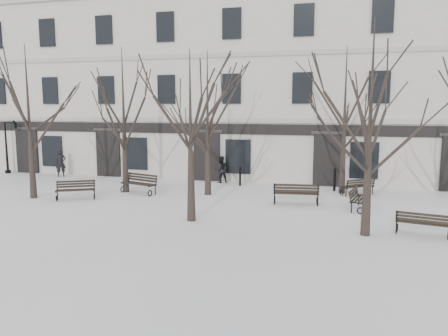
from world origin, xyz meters
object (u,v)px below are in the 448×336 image
(tree_1, at_px, (190,115))
(bench_1, at_px, (296,193))
(bench_4, at_px, (358,186))
(tree_2, at_px, (371,102))
(bench_2, at_px, (422,223))
(bench_3, at_px, (140,183))
(lamp_post, at_px, (9,143))
(bench_5, at_px, (358,198))
(tree_0, at_px, (28,103))
(bench_0, at_px, (76,189))

(tree_1, height_order, bench_1, tree_1)
(bench_4, bearing_deg, tree_2, 53.06)
(bench_1, bearing_deg, bench_2, 135.18)
(bench_4, bearing_deg, bench_3, -24.36)
(tree_1, bearing_deg, lamp_post, 151.50)
(tree_2, relative_size, bench_5, 3.85)
(bench_3, xyz_separation_m, bench_4, (10.74, 2.37, -0.07))
(bench_4, relative_size, lamp_post, 0.49)
(tree_0, relative_size, bench_3, 3.49)
(lamp_post, bearing_deg, tree_0, -43.22)
(bench_3, bearing_deg, tree_0, -134.51)
(tree_2, height_order, bench_1, tree_2)
(bench_2, xyz_separation_m, bench_4, (-1.85, 6.69, 0.00))
(tree_1, relative_size, bench_1, 3.13)
(lamp_post, bearing_deg, bench_0, -34.42)
(bench_0, height_order, bench_5, bench_5)
(bench_2, height_order, bench_4, bench_4)
(tree_1, height_order, lamp_post, tree_1)
(bench_3, height_order, bench_5, bench_3)
(tree_0, xyz_separation_m, bench_2, (17.08, -2.00, -4.07))
(tree_1, distance_m, bench_1, 6.33)
(tree_0, relative_size, tree_2, 1.00)
(tree_2, height_order, lamp_post, tree_2)
(bench_2, distance_m, bench_3, 13.31)
(bench_5, bearing_deg, bench_3, 97.41)
(bench_2, bearing_deg, bench_1, -26.72)
(tree_1, distance_m, bench_5, 8.12)
(tree_0, xyz_separation_m, bench_5, (15.11, 1.57, -4.05))
(tree_2, distance_m, bench_4, 8.16)
(tree_2, xyz_separation_m, bench_2, (1.87, 0.39, -4.06))
(bench_2, bearing_deg, bench_4, -62.64)
(bench_3, height_order, lamp_post, lamp_post)
(tree_2, relative_size, bench_2, 4.06)
(bench_0, xyz_separation_m, bench_5, (12.93, 1.34, 0.00))
(tree_0, xyz_separation_m, lamp_post, (-6.77, 6.36, -2.51))
(tree_2, bearing_deg, bench_0, 168.67)
(tree_0, relative_size, bench_1, 3.51)
(bench_0, height_order, lamp_post, lamp_post)
(tree_0, xyz_separation_m, bench_1, (12.44, 1.71, -3.99))
(bench_0, bearing_deg, tree_2, -39.58)
(bench_3, relative_size, lamp_post, 0.59)
(lamp_post, bearing_deg, tree_2, -21.69)
(lamp_post, bearing_deg, bench_3, -19.68)
(tree_0, height_order, bench_0, tree_0)
(bench_1, height_order, bench_3, bench_1)
(bench_5, distance_m, lamp_post, 22.44)
(bench_0, distance_m, bench_4, 13.79)
(tree_1, relative_size, tree_2, 0.90)
(bench_2, height_order, bench_5, bench_5)
(tree_2, height_order, bench_0, tree_2)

